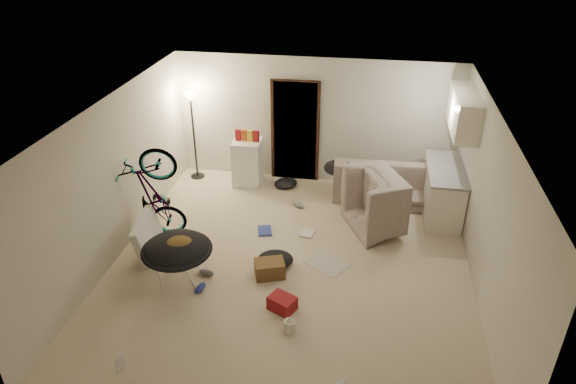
% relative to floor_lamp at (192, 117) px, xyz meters
% --- Properties ---
extents(floor, '(5.50, 6.00, 0.02)m').
position_rel_floor_lamp_xyz_m(floor, '(2.40, -2.65, -1.32)').
color(floor, beige).
rests_on(floor, ground).
extents(ceiling, '(5.50, 6.00, 0.02)m').
position_rel_floor_lamp_xyz_m(ceiling, '(2.40, -2.65, 1.20)').
color(ceiling, white).
rests_on(ceiling, wall_back).
extents(wall_back, '(5.50, 0.02, 2.50)m').
position_rel_floor_lamp_xyz_m(wall_back, '(2.40, 0.36, -0.06)').
color(wall_back, beige).
rests_on(wall_back, floor).
extents(wall_front, '(5.50, 0.02, 2.50)m').
position_rel_floor_lamp_xyz_m(wall_front, '(2.40, -5.66, -0.06)').
color(wall_front, beige).
rests_on(wall_front, floor).
extents(wall_left, '(0.02, 6.00, 2.50)m').
position_rel_floor_lamp_xyz_m(wall_left, '(-0.36, -2.65, -0.06)').
color(wall_left, beige).
rests_on(wall_left, floor).
extents(wall_right, '(0.02, 6.00, 2.50)m').
position_rel_floor_lamp_xyz_m(wall_right, '(5.16, -2.65, -0.06)').
color(wall_right, beige).
rests_on(wall_right, floor).
extents(doorway, '(0.85, 0.10, 2.04)m').
position_rel_floor_lamp_xyz_m(doorway, '(2.00, 0.32, -0.29)').
color(doorway, black).
rests_on(doorway, floor).
extents(door_trim, '(0.97, 0.04, 2.10)m').
position_rel_floor_lamp_xyz_m(door_trim, '(2.00, 0.29, -0.29)').
color(door_trim, black).
rests_on(door_trim, floor).
extents(floor_lamp, '(0.28, 0.28, 1.81)m').
position_rel_floor_lamp_xyz_m(floor_lamp, '(0.00, 0.00, 0.00)').
color(floor_lamp, black).
rests_on(floor_lamp, floor).
extents(kitchen_counter, '(0.60, 1.50, 0.88)m').
position_rel_floor_lamp_xyz_m(kitchen_counter, '(4.83, -0.65, -0.87)').
color(kitchen_counter, white).
rests_on(kitchen_counter, floor).
extents(counter_top, '(0.64, 1.54, 0.04)m').
position_rel_floor_lamp_xyz_m(counter_top, '(4.83, -0.65, -0.41)').
color(counter_top, gray).
rests_on(counter_top, kitchen_counter).
extents(kitchen_uppers, '(0.38, 1.40, 0.65)m').
position_rel_floor_lamp_xyz_m(kitchen_uppers, '(4.96, -0.65, 0.64)').
color(kitchen_uppers, white).
rests_on(kitchen_uppers, wall_right).
extents(sofa, '(2.07, 0.88, 0.59)m').
position_rel_floor_lamp_xyz_m(sofa, '(3.87, -0.20, -1.01)').
color(sofa, '#3E463E').
rests_on(sofa, floor).
extents(armchair, '(1.43, 1.50, 0.76)m').
position_rel_floor_lamp_xyz_m(armchair, '(3.98, -1.21, -0.93)').
color(armchair, '#3E463E').
rests_on(armchair, floor).
extents(bicycle, '(1.83, 1.00, 1.01)m').
position_rel_floor_lamp_xyz_m(bicycle, '(0.10, -2.27, -0.85)').
color(bicycle, black).
rests_on(bicycle, floor).
extents(book_asset, '(0.26, 0.22, 0.02)m').
position_rel_floor_lamp_xyz_m(book_asset, '(0.71, -5.13, -1.30)').
color(book_asset, maroon).
rests_on(book_asset, floor).
extents(mini_fridge, '(0.56, 0.56, 0.93)m').
position_rel_floor_lamp_xyz_m(mini_fridge, '(1.11, -0.10, -0.84)').
color(mini_fridge, white).
rests_on(mini_fridge, floor).
extents(snack_box_0, '(0.11, 0.08, 0.30)m').
position_rel_floor_lamp_xyz_m(snack_box_0, '(0.94, -0.10, -0.31)').
color(snack_box_0, maroon).
rests_on(snack_box_0, mini_fridge).
extents(snack_box_1, '(0.11, 0.08, 0.30)m').
position_rel_floor_lamp_xyz_m(snack_box_1, '(1.06, -0.10, -0.31)').
color(snack_box_1, '#CB4B19').
rests_on(snack_box_1, mini_fridge).
extents(snack_box_2, '(0.11, 0.08, 0.30)m').
position_rel_floor_lamp_xyz_m(snack_box_2, '(1.18, -0.10, -0.31)').
color(snack_box_2, gold).
rests_on(snack_box_2, mini_fridge).
extents(snack_box_3, '(0.11, 0.09, 0.30)m').
position_rel_floor_lamp_xyz_m(snack_box_3, '(1.30, -0.10, -0.31)').
color(snack_box_3, maroon).
rests_on(snack_box_3, mini_fridge).
extents(saucer_chair, '(1.04, 1.04, 0.74)m').
position_rel_floor_lamp_xyz_m(saucer_chair, '(0.83, -3.29, -0.87)').
color(saucer_chair, silver).
rests_on(saucer_chair, floor).
extents(hoodie, '(0.60, 0.56, 0.22)m').
position_rel_floor_lamp_xyz_m(hoodie, '(0.88, -3.32, -0.66)').
color(hoodie, brown).
rests_on(hoodie, saucer_chair).
extents(sofa_drape, '(0.60, 0.51, 0.28)m').
position_rel_floor_lamp_xyz_m(sofa_drape, '(2.92, -0.20, -0.77)').
color(sofa_drape, black).
rests_on(sofa_drape, sofa).
extents(tv_box, '(0.38, 0.98, 0.64)m').
position_rel_floor_lamp_xyz_m(tv_box, '(0.10, -2.70, -0.99)').
color(tv_box, silver).
rests_on(tv_box, floor).
extents(drink_case_a, '(0.52, 0.44, 0.25)m').
position_rel_floor_lamp_xyz_m(drink_case_a, '(2.14, -2.97, -1.18)').
color(drink_case_a, brown).
rests_on(drink_case_a, floor).
extents(drink_case_b, '(0.44, 0.39, 0.21)m').
position_rel_floor_lamp_xyz_m(drink_case_b, '(2.46, -3.68, -1.20)').
color(drink_case_b, maroon).
rests_on(drink_case_b, floor).
extents(juicer, '(0.16, 0.16, 0.23)m').
position_rel_floor_lamp_xyz_m(juicer, '(2.63, -4.07, -1.21)').
color(juicer, beige).
rests_on(juicer, floor).
extents(newspaper, '(0.76, 0.72, 0.01)m').
position_rel_floor_lamp_xyz_m(newspaper, '(2.97, -2.53, -1.30)').
color(newspaper, beige).
rests_on(newspaper, floor).
extents(book_blue, '(0.30, 0.36, 0.03)m').
position_rel_floor_lamp_xyz_m(book_blue, '(1.81, -1.80, -1.29)').
color(book_blue, navy).
rests_on(book_blue, floor).
extents(book_white, '(0.26, 0.31, 0.03)m').
position_rel_floor_lamp_xyz_m(book_white, '(2.55, -1.74, -1.29)').
color(book_white, silver).
rests_on(book_white, floor).
extents(shoe_1, '(0.31, 0.28, 0.11)m').
position_rel_floor_lamp_xyz_m(shoe_1, '(2.25, -0.87, -1.25)').
color(shoe_1, slate).
rests_on(shoe_1, floor).
extents(shoe_2, '(0.16, 0.28, 0.10)m').
position_rel_floor_lamp_xyz_m(shoe_2, '(1.21, -3.49, -1.26)').
color(shoe_2, navy).
rests_on(shoe_2, floor).
extents(shoe_3, '(0.27, 0.16, 0.09)m').
position_rel_floor_lamp_xyz_m(shoe_3, '(1.19, -3.12, -1.26)').
color(shoe_3, slate).
rests_on(shoe_3, floor).
extents(clothes_lump_a, '(0.64, 0.58, 0.18)m').
position_rel_floor_lamp_xyz_m(clothes_lump_a, '(2.17, -2.69, -1.22)').
color(clothes_lump_a, black).
rests_on(clothes_lump_a, floor).
extents(clothes_lump_b, '(0.62, 0.61, 0.14)m').
position_rel_floor_lamp_xyz_m(clothes_lump_b, '(1.88, -0.10, -1.24)').
color(clothes_lump_b, black).
rests_on(clothes_lump_b, floor).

